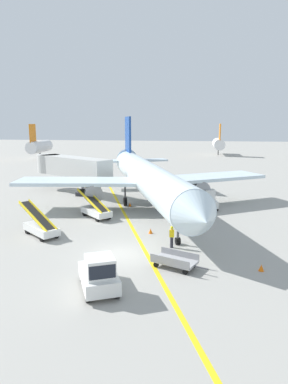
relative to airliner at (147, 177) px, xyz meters
The scene contains 15 objects.
ground_plane 14.50m from the airliner, 90.95° to the right, with size 300.00×300.00×0.00m, color #9E9B93.
taxi_line_yellow 9.71m from the airliner, 88.89° to the right, with size 0.30×80.00×0.01m, color yellow.
airliner is the anchor object (origin of this frame).
jet_bridge 13.63m from the airliner, 148.03° to the left, with size 12.09×9.12×4.85m.
pushback_tug 19.81m from the airliner, 90.55° to the right, with size 3.21×4.06×2.20m.
baggage_tug_near_wing 7.38m from the airliner, ahead, with size 1.69×2.59×2.10m.
belt_loader_forward_hold 13.43m from the airliner, 125.30° to the right, with size 4.65×4.15×2.59m.
belt_loader_aft_hold 6.96m from the airliner, 135.15° to the right, with size 4.41×4.43×2.59m.
baggage_cart_loaded 16.61m from the airliner, 76.23° to the right, with size 3.76×2.56×0.94m.
ground_crew_marshaller 12.90m from the airliner, 74.08° to the right, with size 0.36×0.24×1.70m.
safety_cone_nose_left 9.63m from the airliner, 80.62° to the right, with size 0.36×0.36×0.44m, color orange.
safety_cone_nose_right 18.54m from the airliner, 58.93° to the right, with size 0.36×0.36×0.44m, color orange.
safety_cone_wingtip_left 3.78m from the airliner, 167.36° to the left, with size 0.36×0.36×0.44m, color orange.
distant_aircraft_far_left 58.14m from the airliner, 125.25° to the left, with size 3.00×10.10×8.80m.
distant_aircraft_mid_left 66.19m from the airliner, 79.27° to the left, with size 3.00×10.10×8.80m.
Camera 1 is at (5.03, -23.47, 9.44)m, focal length 32.83 mm.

